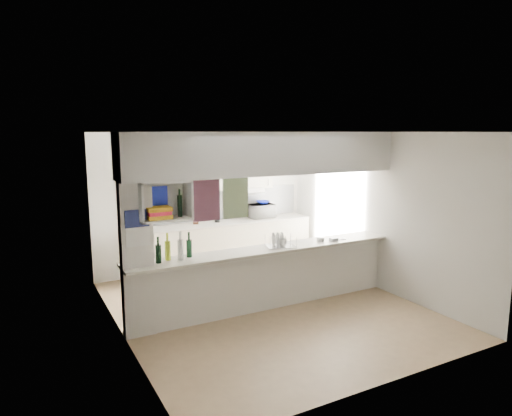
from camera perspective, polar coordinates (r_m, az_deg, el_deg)
floor at (r=6.99m, az=1.37°, el=-12.37°), size 4.80×4.80×0.00m
ceiling at (r=6.49m, az=1.46°, el=9.47°), size 4.80×4.80×0.00m
wall_back at (r=8.75m, az=-6.41°, el=0.86°), size 4.20×0.00×4.20m
wall_left at (r=5.89m, az=-16.67°, el=-3.69°), size 0.00×4.80×4.80m
wall_right at (r=7.86m, az=14.83°, el=-0.38°), size 0.00×4.80×4.80m
servery_partition at (r=6.47m, az=0.09°, el=1.12°), size 4.20×0.50×2.60m
cubby_shelf at (r=5.88m, az=-11.64°, el=0.58°), size 0.65×0.35×0.50m
kitchen_run at (r=8.66m, az=-4.72°, el=-2.40°), size 3.60×0.63×2.24m
microwave at (r=9.03m, az=0.67°, el=-0.38°), size 0.51×0.35×0.27m
bowl at (r=9.05m, az=0.86°, el=0.72°), size 0.25×0.25×0.06m
dish_rack at (r=6.78m, az=3.06°, el=-4.11°), size 0.49×0.41×0.23m
cup at (r=6.77m, az=3.30°, el=-4.32°), size 0.15×0.15×0.11m
wine_bottles at (r=6.16m, az=-10.19°, el=-5.18°), size 0.53×0.16×0.38m
plastic_tubs at (r=7.22m, az=8.80°, el=-3.88°), size 0.48×0.21×0.06m
utensil_jar at (r=8.63m, az=-4.87°, el=-1.32°), size 0.10×0.10×0.14m
knife_block at (r=8.49m, az=-7.56°, el=-1.34°), size 0.12×0.11×0.20m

